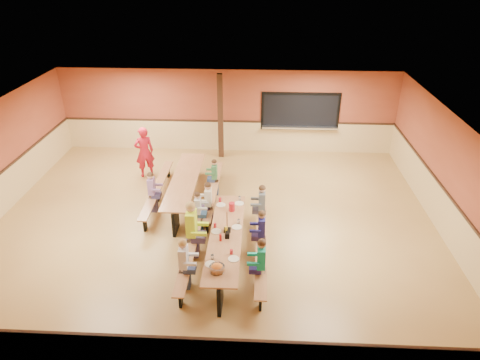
{
  "coord_description": "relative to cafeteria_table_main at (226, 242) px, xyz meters",
  "views": [
    {
      "loc": [
        1.2,
        -9.71,
        6.49
      ],
      "look_at": [
        0.68,
        0.39,
        1.15
      ],
      "focal_mm": 32.0,
      "sensor_mm": 36.0,
      "label": 1
    }
  ],
  "objects": [
    {
      "name": "seated_child_char_right",
      "position": [
        0.83,
        1.48,
        0.09
      ],
      "size": [
        0.38,
        0.31,
        1.23
      ],
      "primitive_type": null,
      "color": "#4E5559",
      "rests_on": "ground"
    },
    {
      "name": "seated_child_tan_sec",
      "position": [
        -0.6,
        1.6,
        0.08
      ],
      "size": [
        0.37,
        0.3,
        1.21
      ],
      "primitive_type": null,
      "color": "beige",
      "rests_on": "ground"
    },
    {
      "name": "seated_child_grey_left",
      "position": [
        -0.83,
        1.21,
        0.04
      ],
      "size": [
        0.33,
        0.27,
        1.14
      ],
      "primitive_type": null,
      "color": "#B9B9B9",
      "rests_on": "ground"
    },
    {
      "name": "seated_child_white_left",
      "position": [
        -0.83,
        -0.97,
        0.1
      ],
      "size": [
        0.39,
        0.32,
        1.24
      ],
      "primitive_type": null,
      "color": "silver",
      "rests_on": "ground"
    },
    {
      "name": "chip_bowl",
      "position": [
        -0.08,
        -1.3,
        0.29
      ],
      "size": [
        0.32,
        0.32,
        0.15
      ],
      "primitive_type": null,
      "color": "orange",
      "rests_on": "cafeteria_table_main"
    },
    {
      "name": "seated_child_green_sec",
      "position": [
        -0.6,
        3.17,
        0.05
      ],
      "size": [
        0.34,
        0.28,
        1.14
      ],
      "primitive_type": null,
      "color": "#397545",
      "rests_on": "ground"
    },
    {
      "name": "seated_child_teal_right",
      "position": [
        0.83,
        -0.9,
        0.1
      ],
      "size": [
        0.39,
        0.32,
        1.25
      ],
      "primitive_type": null,
      "color": "#149F81",
      "rests_on": "ground"
    },
    {
      "name": "table_paddle",
      "position": [
        0.02,
        0.14,
        0.35
      ],
      "size": [
        0.16,
        0.16,
        0.56
      ],
      "color": "black",
      "rests_on": "cafeteria_table_main"
    },
    {
      "name": "napkin_dispenser",
      "position": [
        0.04,
        -0.11,
        0.28
      ],
      "size": [
        0.1,
        0.14,
        0.13
      ],
      "primitive_type": "cube",
      "color": "black",
      "rests_on": "cafeteria_table_main"
    },
    {
      "name": "cafeteria_table_second",
      "position": [
        -1.42,
        2.69,
        0.0
      ],
      "size": [
        1.91,
        3.7,
        0.74
      ],
      "color": "#9D653E",
      "rests_on": "ground"
    },
    {
      "name": "condiment_mustard",
      "position": [
        -0.0,
        0.06,
        0.3
      ],
      "size": [
        0.06,
        0.06,
        0.17
      ],
      "primitive_type": "cylinder",
      "color": "yellow",
      "rests_on": "cafeteria_table_main"
    },
    {
      "name": "standing_woman",
      "position": [
        -2.98,
        4.28,
        0.33
      ],
      "size": [
        0.74,
        0.64,
        1.7
      ],
      "primitive_type": "imported",
      "rotation": [
        0.0,
        0.0,
        3.61
      ],
      "color": "#B61425",
      "rests_on": "ground"
    },
    {
      "name": "condiment_ketchup",
      "position": [
        -0.1,
        -0.25,
        0.3
      ],
      "size": [
        0.06,
        0.06,
        0.17
      ],
      "primitive_type": "cylinder",
      "color": "#B2140F",
      "rests_on": "cafeteria_table_main"
    },
    {
      "name": "seated_child_purple_sec",
      "position": [
        -2.25,
        2.13,
        0.08
      ],
      "size": [
        0.37,
        0.3,
        1.21
      ],
      "primitive_type": null,
      "color": "slate",
      "rests_on": "ground"
    },
    {
      "name": "room_envelope",
      "position": [
        -0.46,
        1.55,
        0.16
      ],
      "size": [
        12.04,
        10.04,
        3.02
      ],
      "color": "brown",
      "rests_on": "ground"
    },
    {
      "name": "seated_adult_yellow",
      "position": [
        -0.83,
        0.17,
        0.21
      ],
      "size": [
        0.49,
        0.4,
        1.46
      ],
      "primitive_type": null,
      "color": "#CAF325",
      "rests_on": "ground"
    },
    {
      "name": "structural_post",
      "position": [
        -0.66,
        5.95,
        0.97
      ],
      "size": [
        0.18,
        0.18,
        3.0
      ],
      "primitive_type": "cube",
      "color": "black",
      "rests_on": "ground"
    },
    {
      "name": "cafeteria_table_main",
      "position": [
        0.0,
        0.0,
        0.0
      ],
      "size": [
        1.91,
        3.7,
        0.74
      ],
      "color": "#9D653E",
      "rests_on": "ground"
    },
    {
      "name": "place_settings",
      "position": [
        0.0,
        0.0,
        0.27
      ],
      "size": [
        0.65,
        3.3,
        0.11
      ],
      "primitive_type": null,
      "color": "beige",
      "rests_on": "cafeteria_table_main"
    },
    {
      "name": "ground",
      "position": [
        -0.46,
        1.55,
        -0.53
      ],
      "size": [
        12.0,
        12.0,
        0.0
      ],
      "primitive_type": "plane",
      "color": "olive",
      "rests_on": "ground"
    },
    {
      "name": "kitchen_pass_through",
      "position": [
        2.14,
        6.51,
        0.96
      ],
      "size": [
        2.78,
        0.28,
        1.38
      ],
      "color": "black",
      "rests_on": "ground"
    },
    {
      "name": "punch_pitcher",
      "position": [
        0.07,
        1.05,
        0.32
      ],
      "size": [
        0.16,
        0.16,
        0.22
      ],
      "primitive_type": "cylinder",
      "color": "#B11721",
      "rests_on": "cafeteria_table_main"
    },
    {
      "name": "seated_child_navy_right",
      "position": [
        0.83,
        0.29,
        0.08
      ],
      "size": [
        0.37,
        0.3,
        1.2
      ],
      "primitive_type": null,
      "color": "navy",
      "rests_on": "ground"
    }
  ]
}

